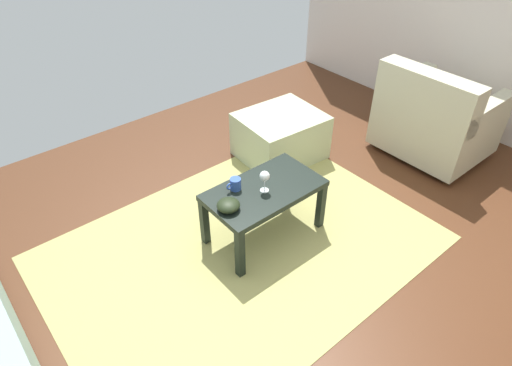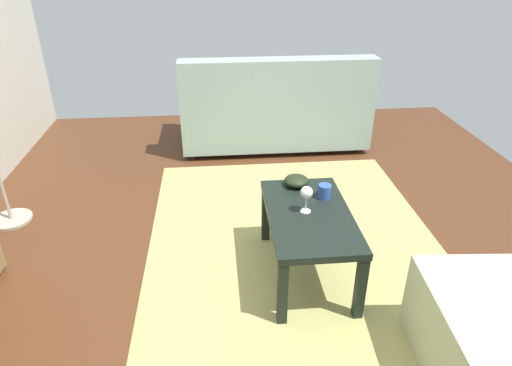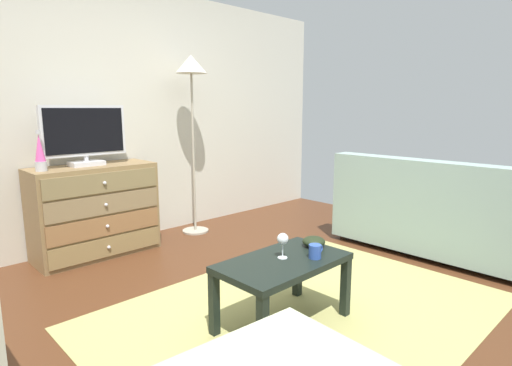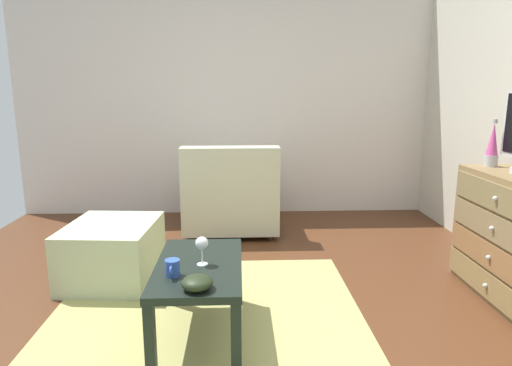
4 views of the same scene
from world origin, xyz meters
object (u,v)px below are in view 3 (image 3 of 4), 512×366
object	(u,v)px
dresser	(95,211)
lava_lamp	(40,153)
wine_glass	(282,240)
standing_lamp	(191,82)
tv	(85,134)
bowl_decorative	(314,242)
couch_large	(433,215)
mug	(315,251)
coffee_table	(283,269)

from	to	relation	value
dresser	lava_lamp	world-z (taller)	lava_lamp
wine_glass	standing_lamp	size ratio (longest dim) A/B	0.08
dresser	standing_lamp	bearing A→B (deg)	-2.62
tv	bowl_decorative	world-z (taller)	tv
dresser	tv	xyz separation A→B (m)	(-0.03, 0.02, 0.69)
bowl_decorative	couch_large	xyz separation A→B (m)	(1.67, -0.08, -0.11)
bowl_decorative	wine_glass	bearing A→B (deg)	179.94
tv	couch_large	distance (m)	3.23
wine_glass	mug	world-z (taller)	wine_glass
coffee_table	mug	world-z (taller)	mug
wine_glass	bowl_decorative	xyz separation A→B (m)	(0.31, -0.00, -0.08)
dresser	wine_glass	size ratio (longest dim) A/B	6.72
mug	dresser	bearing A→B (deg)	101.91
tv	standing_lamp	xyz separation A→B (m)	(1.10, -0.07, 0.49)
mug	couch_large	world-z (taller)	couch_large
standing_lamp	lava_lamp	bearing A→B (deg)	179.81
coffee_table	mug	size ratio (longest dim) A/B	7.12
lava_lamp	standing_lamp	world-z (taller)	standing_lamp
wine_glass	couch_large	distance (m)	1.99
bowl_decorative	standing_lamp	world-z (taller)	standing_lamp
mug	wine_glass	bearing A→B (deg)	136.63
lava_lamp	mug	world-z (taller)	lava_lamp
dresser	tv	distance (m)	0.69
standing_lamp	coffee_table	bearing A→B (deg)	-111.18
dresser	lava_lamp	size ratio (longest dim) A/B	3.20
tv	lava_lamp	world-z (taller)	tv
wine_glass	couch_large	size ratio (longest dim) A/B	0.09
dresser	standing_lamp	world-z (taller)	standing_lamp
coffee_table	mug	bearing A→B (deg)	-36.76
dresser	couch_large	xyz separation A→B (m)	(2.29, -2.09, -0.07)
wine_glass	tv	bearing A→B (deg)	99.52
lava_lamp	mug	bearing A→B (deg)	-67.29
coffee_table	standing_lamp	world-z (taller)	standing_lamp
dresser	standing_lamp	xyz separation A→B (m)	(1.06, -0.05, 1.18)
dresser	mug	size ratio (longest dim) A/B	9.26
lava_lamp	couch_large	bearing A→B (deg)	-37.02
couch_large	tv	bearing A→B (deg)	137.67
standing_lamp	wine_glass	bearing A→B (deg)	-111.07
coffee_table	standing_lamp	distance (m)	2.46
coffee_table	tv	bearing A→B (deg)	99.10
lava_lamp	tv	bearing A→B (deg)	9.71
dresser	coffee_table	distance (m)	2.05
dresser	standing_lamp	distance (m)	1.59
tv	coffee_table	distance (m)	2.21
tv	couch_large	bearing A→B (deg)	-42.33
coffee_table	mug	distance (m)	0.22
dresser	bowl_decorative	world-z (taller)	dresser
wine_glass	standing_lamp	distance (m)	2.35
lava_lamp	bowl_decorative	bearing A→B (deg)	-62.07
wine_glass	dresser	bearing A→B (deg)	98.68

